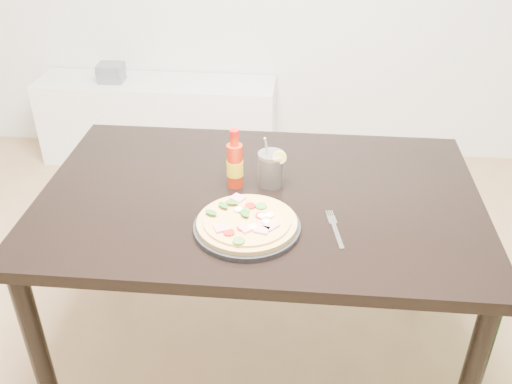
# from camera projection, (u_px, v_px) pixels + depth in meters

# --- Properties ---
(dining_table) EXTENTS (1.40, 0.90, 0.75)m
(dining_table) POSITION_uv_depth(u_px,v_px,m) (259.00, 215.00, 1.86)
(dining_table) COLOR black
(dining_table) RESTS_ON ground
(plate) EXTENTS (0.31, 0.31, 0.02)m
(plate) POSITION_uv_depth(u_px,v_px,m) (247.00, 227.00, 1.65)
(plate) COLOR black
(plate) RESTS_ON dining_table
(pizza) EXTENTS (0.29, 0.29, 0.03)m
(pizza) POSITION_uv_depth(u_px,v_px,m) (247.00, 222.00, 1.64)
(pizza) COLOR #DAB761
(pizza) RESTS_ON plate
(hot_sauce_bottle) EXTENTS (0.06, 0.06, 0.20)m
(hot_sauce_bottle) POSITION_uv_depth(u_px,v_px,m) (235.00, 164.00, 1.82)
(hot_sauce_bottle) COLOR red
(hot_sauce_bottle) RESTS_ON dining_table
(cola_cup) EXTENTS (0.09, 0.09, 0.18)m
(cola_cup) POSITION_uv_depth(u_px,v_px,m) (271.00, 169.00, 1.84)
(cola_cup) COLOR black
(cola_cup) RESTS_ON dining_table
(fork) EXTENTS (0.05, 0.19, 0.00)m
(fork) POSITION_uv_depth(u_px,v_px,m) (335.00, 228.00, 1.65)
(fork) COLOR silver
(fork) RESTS_ON dining_table
(media_console) EXTENTS (1.40, 0.34, 0.50)m
(media_console) POSITION_uv_depth(u_px,v_px,m) (159.00, 120.00, 3.46)
(media_console) COLOR white
(media_console) RESTS_ON ground
(cd_stack) EXTENTS (0.14, 0.12, 0.10)m
(cd_stack) POSITION_uv_depth(u_px,v_px,m) (111.00, 73.00, 3.30)
(cd_stack) COLOR slate
(cd_stack) RESTS_ON media_console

